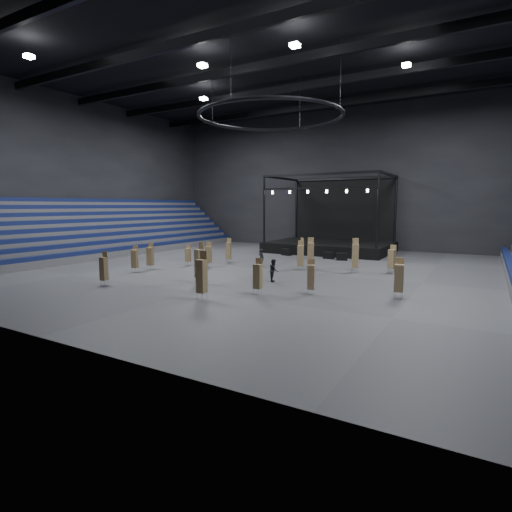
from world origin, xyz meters
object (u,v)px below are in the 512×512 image
Objects in this scene: flight_case_mid at (329,255)px; chair_stack_14 at (209,254)px; chair_stack_10 at (104,268)px; man_center at (261,257)px; chair_stack_4 at (202,275)px; chair_stack_5 at (229,250)px; chair_stack_6 at (311,253)px; crew_member at (274,270)px; chair_stack_11 at (392,258)px; chair_stack_8 at (301,255)px; chair_stack_1 at (311,276)px; chair_stack_15 at (188,255)px; stage at (332,240)px; chair_stack_2 at (150,256)px; flight_case_right at (342,257)px; chair_stack_3 at (355,255)px; chair_stack_13 at (399,277)px; flight_case_left at (286,252)px; chair_stack_0 at (135,258)px; chair_stack_7 at (199,263)px; chair_stack_9 at (258,276)px.

chair_stack_14 is at bearing -124.74° from flight_case_mid.
chair_stack_10 is 10.52m from chair_stack_14.
chair_stack_4 is at bearing 117.59° from man_center.
flight_case_mid is 0.46× the size of chair_stack_5.
chair_stack_4 reaches higher than chair_stack_6.
crew_member is at bearing 139.25° from man_center.
chair_stack_8 is at bearing -149.51° from chair_stack_11.
chair_stack_15 is (-14.72, 5.83, -0.15)m from chair_stack_1.
chair_stack_2 is (-8.99, -21.59, -0.22)m from stage.
flight_case_mid is (2.06, -6.87, -1.09)m from stage.
chair_stack_10 reaches higher than flight_case_right.
chair_stack_5 is 15.33m from chair_stack_11.
chair_stack_3 is 19.68m from chair_stack_10.
chair_stack_14 reaches higher than flight_case_mid.
chair_stack_5 is at bearing 145.85° from chair_stack_13.
chair_stack_0 is (-6.07, -16.75, 0.82)m from flight_case_left.
chair_stack_8 is at bearing -80.70° from stage.
chair_stack_7 reaches higher than flight_case_mid.
chair_stack_0 is at bearing -139.15° from chair_stack_11.
flight_case_left is 0.58× the size of chair_stack_15.
chair_stack_4 reaches higher than crew_member.
chair_stack_13 is (21.06, 1.06, 0.13)m from chair_stack_0.
chair_stack_5 reaches higher than chair_stack_1.
chair_stack_4 is at bearing -47.14° from chair_stack_2.
chair_stack_11 is 1.04× the size of chair_stack_14.
chair_stack_6 is (0.97, -7.44, 1.08)m from flight_case_mid.
flight_case_left is 0.47× the size of chair_stack_11.
chair_stack_11 is (7.89, 15.27, -0.22)m from chair_stack_4.
chair_stack_5 reaches higher than man_center.
chair_stack_11 is at bearing 35.31° from chair_stack_10.
chair_stack_15 reaches higher than flight_case_mid.
chair_stack_13 reaches higher than crew_member.
flight_case_right is 13.72m from crew_member.
chair_stack_11 reaches higher than chair_stack_14.
stage is at bearing 58.05° from chair_stack_5.
chair_stack_3 is 1.11× the size of chair_stack_8.
chair_stack_8 is (0.73, 12.90, -0.13)m from chair_stack_4.
chair_stack_13 is at bearing -64.11° from chair_stack_11.
chair_stack_0 is at bearing 159.61° from chair_stack_1.
chair_stack_7 reaches higher than man_center.
chair_stack_7 reaches higher than chair_stack_15.
chair_stack_6 is 6.73m from crew_member.
chair_stack_14 is (-17.43, 4.39, -0.11)m from chair_stack_13.
chair_stack_9 is at bearing -31.76° from chair_stack_2.
chair_stack_10 is 1.43× the size of crew_member.
chair_stack_14 is at bearing 136.73° from chair_stack_7.
stage reaches higher than chair_stack_15.
chair_stack_9 is 0.97× the size of chair_stack_10.
chair_stack_2 is 3.84m from chair_stack_15.
chair_stack_13 reaches higher than chair_stack_0.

